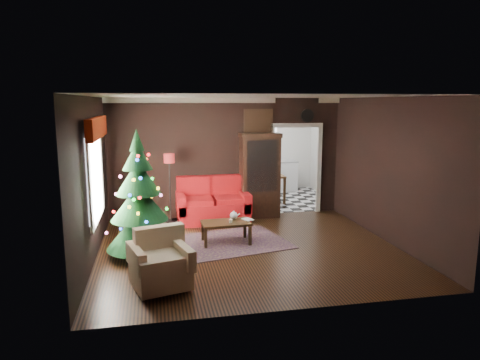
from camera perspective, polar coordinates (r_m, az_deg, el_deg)
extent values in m
plane|color=black|center=(8.31, 1.23, -8.91)|extent=(5.50, 5.50, 0.00)
plane|color=white|center=(7.86, 1.31, 10.78)|extent=(5.50, 5.50, 0.00)
plane|color=black|center=(10.40, -1.73, 2.87)|extent=(5.50, 0.00, 5.50)
plane|color=black|center=(5.60, 6.84, -3.45)|extent=(5.50, 0.00, 5.50)
plane|color=black|center=(7.85, -18.73, -0.02)|extent=(0.00, 5.50, 5.50)
plane|color=black|center=(8.97, 18.69, 1.19)|extent=(0.00, 5.50, 5.50)
cube|color=white|center=(8.03, -18.29, 0.59)|extent=(0.05, 1.60, 1.40)
cube|color=maroon|center=(7.94, -18.04, 6.46)|extent=(0.12, 2.10, 0.35)
plane|color=silver|center=(12.46, 4.89, -2.49)|extent=(3.00, 3.00, 0.00)
cube|color=white|center=(13.59, 3.29, 5.83)|extent=(0.70, 0.06, 0.70)
cube|color=#473242|center=(8.64, -1.94, -8.12)|extent=(2.62, 2.14, 0.01)
cylinder|color=white|center=(8.74, -1.03, -4.79)|extent=(0.10, 0.10, 0.07)
cylinder|color=silver|center=(8.47, -1.23, -5.33)|extent=(0.07, 0.07, 0.05)
imported|color=tan|center=(8.57, 0.56, -4.54)|extent=(0.16, 0.08, 0.23)
cylinder|color=silver|center=(10.77, 8.68, 8.24)|extent=(0.32, 0.32, 0.06)
cube|color=#BC784F|center=(10.43, 2.39, 7.58)|extent=(0.62, 0.05, 0.52)
cube|color=white|center=(13.50, 3.50, 0.45)|extent=(1.80, 0.60, 0.90)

